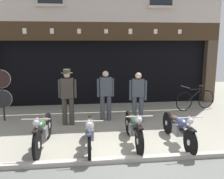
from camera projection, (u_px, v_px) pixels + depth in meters
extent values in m
cube|color=gray|center=(106.00, 106.00, 10.37)|extent=(21.34, 10.00, 0.08)
cube|color=#A69F95|center=(128.00, 161.00, 5.57)|extent=(21.34, 0.16, 0.18)
cube|color=black|center=(101.00, 68.00, 12.35)|extent=(8.59, 4.00, 2.60)
cube|color=#4C3D2D|center=(209.00, 71.00, 10.82)|extent=(0.44, 0.36, 2.60)
cube|color=black|center=(104.00, 69.00, 10.62)|extent=(8.22, 0.03, 2.18)
cube|color=#3A2817|center=(105.00, 31.00, 9.91)|extent=(9.34, 0.24, 0.70)
cube|color=silver|center=(24.00, 31.00, 9.42)|extent=(0.14, 0.03, 0.21)
cube|color=silver|center=(52.00, 31.00, 9.54)|extent=(0.14, 0.03, 0.20)
cube|color=silver|center=(79.00, 31.00, 9.66)|extent=(0.14, 0.03, 0.18)
cube|color=silver|center=(106.00, 31.00, 9.78)|extent=(0.14, 0.03, 0.16)
cube|color=silver|center=(130.00, 31.00, 9.90)|extent=(0.14, 0.03, 0.20)
cube|color=silver|center=(156.00, 31.00, 10.02)|extent=(0.14, 0.03, 0.18)
cube|color=silver|center=(180.00, 32.00, 10.14)|extent=(0.14, 0.03, 0.17)
cube|color=#BEAEA1|center=(50.00, 5.00, 9.33)|extent=(1.10, 0.12, 0.10)
cube|color=#BEAEA1|center=(161.00, 7.00, 9.83)|extent=(1.10, 0.12, 0.10)
cylinder|color=black|center=(37.00, 145.00, 5.60)|extent=(0.11, 0.68, 0.68)
cylinder|color=silver|center=(37.00, 145.00, 5.60)|extent=(0.11, 0.15, 0.15)
cylinder|color=black|center=(48.00, 125.00, 6.89)|extent=(0.12, 0.68, 0.68)
cylinder|color=silver|center=(48.00, 125.00, 6.89)|extent=(0.12, 0.16, 0.15)
cube|color=black|center=(43.00, 130.00, 6.22)|extent=(0.14, 1.21, 0.07)
cube|color=slate|center=(43.00, 132.00, 6.24)|extent=(0.22, 0.33, 0.26)
ellipsoid|color=#355235|center=(41.00, 124.00, 6.03)|extent=(0.25, 0.47, 0.20)
ellipsoid|color=#38281E|center=(44.00, 120.00, 6.42)|extent=(0.22, 0.31, 0.10)
cube|color=black|center=(36.00, 130.00, 5.53)|extent=(0.12, 0.37, 0.04)
sphere|color=silver|center=(36.00, 123.00, 5.57)|extent=(0.15, 0.15, 0.15)
cylinder|color=silver|center=(36.00, 119.00, 5.55)|extent=(0.62, 0.06, 0.02)
cylinder|color=silver|center=(37.00, 132.00, 5.59)|extent=(0.05, 0.28, 0.61)
cylinder|color=black|center=(90.00, 147.00, 5.57)|extent=(0.09, 0.62, 0.61)
cylinder|color=silver|center=(90.00, 147.00, 5.57)|extent=(0.11, 0.14, 0.14)
cylinder|color=black|center=(90.00, 126.00, 6.91)|extent=(0.10, 0.62, 0.61)
cylinder|color=silver|center=(90.00, 126.00, 6.91)|extent=(0.12, 0.14, 0.14)
cube|color=#292F46|center=(90.00, 131.00, 6.22)|extent=(0.12, 1.27, 0.07)
cube|color=slate|center=(90.00, 134.00, 6.23)|extent=(0.21, 0.33, 0.26)
ellipsoid|color=gray|center=(89.00, 126.00, 6.02)|extent=(0.24, 0.47, 0.20)
ellipsoid|color=#38281E|center=(90.00, 121.00, 6.43)|extent=(0.21, 0.31, 0.10)
cube|color=#292F46|center=(89.00, 133.00, 5.51)|extent=(0.11, 0.36, 0.04)
sphere|color=silver|center=(89.00, 125.00, 5.53)|extent=(0.15, 0.15, 0.15)
cylinder|color=silver|center=(89.00, 121.00, 5.52)|extent=(0.62, 0.05, 0.02)
cylinder|color=silver|center=(89.00, 134.00, 5.55)|extent=(0.05, 0.24, 0.62)
cylinder|color=black|center=(139.00, 141.00, 5.82)|extent=(0.07, 0.67, 0.67)
cylinder|color=silver|center=(139.00, 141.00, 5.82)|extent=(0.10, 0.15, 0.15)
cylinder|color=black|center=(129.00, 123.00, 7.13)|extent=(0.08, 0.67, 0.67)
cylinder|color=silver|center=(129.00, 123.00, 7.13)|extent=(0.11, 0.15, 0.15)
cube|color=black|center=(134.00, 127.00, 6.45)|extent=(0.07, 1.24, 0.07)
cube|color=slate|center=(134.00, 129.00, 6.47)|extent=(0.20, 0.32, 0.26)
ellipsoid|color=#2D4532|center=(135.00, 121.00, 6.26)|extent=(0.22, 0.46, 0.20)
ellipsoid|color=#38281E|center=(132.00, 117.00, 6.65)|extent=(0.20, 0.30, 0.10)
cube|color=black|center=(140.00, 127.00, 5.75)|extent=(0.10, 0.36, 0.04)
sphere|color=silver|center=(139.00, 120.00, 5.78)|extent=(0.15, 0.15, 0.15)
cylinder|color=silver|center=(139.00, 116.00, 5.77)|extent=(0.62, 0.03, 0.02)
cylinder|color=silver|center=(139.00, 129.00, 5.80)|extent=(0.04, 0.29, 0.60)
cylinder|color=black|center=(190.00, 143.00, 5.82)|extent=(0.09, 0.62, 0.62)
cylinder|color=silver|center=(190.00, 143.00, 5.82)|extent=(0.10, 0.14, 0.14)
cylinder|color=black|center=(168.00, 123.00, 7.21)|extent=(0.10, 0.62, 0.62)
cylinder|color=silver|center=(168.00, 123.00, 7.21)|extent=(0.11, 0.14, 0.14)
cube|color=black|center=(178.00, 127.00, 6.49)|extent=(0.11, 1.31, 0.07)
cube|color=slate|center=(178.00, 130.00, 6.51)|extent=(0.21, 0.33, 0.26)
ellipsoid|color=#373F67|center=(181.00, 122.00, 6.29)|extent=(0.23, 0.47, 0.20)
ellipsoid|color=#38281E|center=(175.00, 117.00, 6.71)|extent=(0.21, 0.31, 0.10)
cube|color=black|center=(191.00, 129.00, 5.76)|extent=(0.11, 0.36, 0.04)
sphere|color=silver|center=(190.00, 121.00, 5.79)|extent=(0.15, 0.15, 0.15)
cylinder|color=silver|center=(191.00, 118.00, 5.77)|extent=(0.62, 0.04, 0.02)
cylinder|color=silver|center=(190.00, 130.00, 5.81)|extent=(0.04, 0.25, 0.62)
cylinder|color=#38332D|center=(72.00, 111.00, 7.91)|extent=(0.15, 0.15, 0.88)
cylinder|color=#38332D|center=(65.00, 111.00, 7.90)|extent=(0.15, 0.15, 0.88)
cube|color=#38332D|center=(67.00, 88.00, 7.76)|extent=(0.40, 0.25, 0.62)
cube|color=silver|center=(68.00, 85.00, 7.86)|extent=(0.14, 0.03, 0.35)
cube|color=black|center=(68.00, 86.00, 7.88)|extent=(0.05, 0.02, 0.32)
cylinder|color=#38332D|center=(75.00, 89.00, 7.77)|extent=(0.09, 0.09, 0.56)
cylinder|color=#38332D|center=(60.00, 89.00, 7.76)|extent=(0.09, 0.09, 0.56)
sphere|color=tan|center=(67.00, 75.00, 7.68)|extent=(0.20, 0.20, 0.20)
cylinder|color=#4C4238|center=(67.00, 73.00, 7.67)|extent=(0.35, 0.35, 0.01)
cylinder|color=#4C4238|center=(67.00, 71.00, 7.66)|extent=(0.21, 0.21, 0.11)
cylinder|color=#3D424C|center=(109.00, 108.00, 8.37)|extent=(0.15, 0.15, 0.86)
cylinder|color=#3D424C|center=(102.00, 108.00, 8.32)|extent=(0.15, 0.15, 0.86)
cube|color=#3D424C|center=(106.00, 87.00, 8.21)|extent=(0.40, 0.25, 0.60)
cube|color=silver|center=(105.00, 84.00, 8.30)|extent=(0.14, 0.03, 0.34)
cube|color=navy|center=(105.00, 84.00, 8.32)|extent=(0.05, 0.02, 0.31)
cylinder|color=#3D424C|center=(113.00, 87.00, 8.26)|extent=(0.09, 0.09, 0.59)
cylinder|color=#3D424C|center=(98.00, 88.00, 8.17)|extent=(0.09, 0.09, 0.59)
sphere|color=tan|center=(105.00, 74.00, 8.13)|extent=(0.20, 0.20, 0.20)
cylinder|color=#3D424C|center=(141.00, 109.00, 8.19)|extent=(0.15, 0.15, 0.87)
cylinder|color=#3D424C|center=(134.00, 109.00, 8.20)|extent=(0.15, 0.15, 0.87)
cube|color=#3D424C|center=(138.00, 88.00, 8.06)|extent=(0.41, 0.28, 0.56)
cube|color=silver|center=(138.00, 85.00, 8.16)|extent=(0.14, 0.04, 0.31)
cube|color=maroon|center=(138.00, 85.00, 8.18)|extent=(0.05, 0.02, 0.29)
cylinder|color=#3D424C|center=(145.00, 90.00, 8.06)|extent=(0.09, 0.09, 0.64)
cylinder|color=#3D424C|center=(131.00, 90.00, 8.09)|extent=(0.09, 0.09, 0.64)
sphere|color=beige|center=(138.00, 76.00, 7.99)|extent=(0.20, 0.20, 0.20)
cylinder|color=#232328|center=(3.00, 95.00, 8.26)|extent=(0.06, 0.06, 1.71)
cylinder|color=black|center=(1.00, 79.00, 8.14)|extent=(0.57, 0.03, 0.57)
torus|color=silver|center=(1.00, 79.00, 8.15)|extent=(0.60, 0.04, 0.60)
cylinder|color=black|center=(3.00, 99.00, 8.26)|extent=(0.57, 0.03, 0.57)
torus|color=beige|center=(3.00, 99.00, 8.28)|extent=(0.60, 0.04, 0.60)
cube|color=silver|center=(158.00, 65.00, 10.72)|extent=(0.81, 0.02, 1.00)
cube|color=#232328|center=(159.00, 56.00, 10.63)|extent=(0.81, 0.01, 0.20)
torus|color=black|center=(184.00, 102.00, 9.53)|extent=(0.72, 0.21, 0.73)
torus|color=black|center=(206.00, 99.00, 9.89)|extent=(0.72, 0.21, 0.73)
cylinder|color=black|center=(193.00, 96.00, 9.64)|extent=(0.59, 0.18, 0.43)
cylinder|color=black|center=(196.00, 89.00, 9.63)|extent=(0.55, 0.17, 0.03)
cylinder|color=black|center=(200.00, 92.00, 9.72)|extent=(0.08, 0.05, 0.52)
ellipsoid|color=#332319|center=(201.00, 86.00, 9.69)|extent=(0.26, 0.17, 0.06)
cylinder|color=silver|center=(185.00, 87.00, 9.43)|extent=(0.14, 0.49, 0.02)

